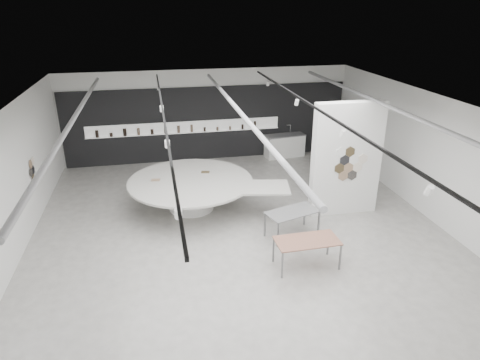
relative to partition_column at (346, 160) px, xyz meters
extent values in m
cube|color=#ADAAA3|center=(-3.50, -1.00, -1.80)|extent=(12.00, 14.00, 0.01)
cube|color=silver|center=(-3.50, -1.00, 2.01)|extent=(12.00, 14.00, 0.01)
cube|color=white|center=(-3.50, 6.01, 0.10)|extent=(12.00, 0.01, 3.80)
cube|color=white|center=(2.50, -1.00, 0.10)|extent=(0.01, 14.00, 3.80)
cube|color=white|center=(-9.51, -1.00, 0.10)|extent=(0.01, 14.00, 3.80)
cylinder|color=#939396|center=(-7.70, -0.50, 1.82)|extent=(0.12, 12.00, 0.12)
cylinder|color=#939396|center=(-3.50, -0.50, 1.82)|extent=(0.12, 12.00, 0.12)
cylinder|color=#939396|center=(0.70, -0.50, 1.82)|extent=(0.12, 12.00, 0.12)
cube|color=black|center=(-5.50, -1.00, 1.90)|extent=(0.05, 13.00, 0.06)
cylinder|color=white|center=(-5.50, -6.00, 1.72)|extent=(0.11, 0.18, 0.21)
cylinder|color=white|center=(-5.50, -2.70, 1.72)|extent=(0.11, 0.18, 0.21)
cylinder|color=white|center=(-5.50, 0.60, 1.72)|extent=(0.11, 0.18, 0.21)
cylinder|color=white|center=(-5.50, 3.90, 1.72)|extent=(0.11, 0.18, 0.21)
cube|color=black|center=(-1.50, -1.00, 1.90)|extent=(0.05, 13.00, 0.06)
cylinder|color=white|center=(-1.50, -6.00, 1.72)|extent=(0.11, 0.18, 0.21)
cylinder|color=white|center=(-1.50, -2.70, 1.72)|extent=(0.11, 0.18, 0.21)
cylinder|color=white|center=(-1.50, 0.60, 1.72)|extent=(0.11, 0.18, 0.21)
cylinder|color=white|center=(-1.50, 3.90, 1.72)|extent=(0.11, 0.18, 0.21)
cylinder|color=#4B3D25|center=(-9.47, 1.50, -0.45)|extent=(0.03, 0.28, 0.28)
cylinder|color=white|center=(-9.47, 1.76, -0.45)|extent=(0.03, 0.28, 0.28)
cylinder|color=black|center=(-9.47, 1.63, -0.22)|extent=(0.03, 0.28, 0.28)
cylinder|color=black|center=(-9.47, 1.37, -0.22)|extent=(0.03, 0.28, 0.28)
cylinder|color=#917459|center=(-9.47, 1.50, 0.01)|extent=(0.03, 0.28, 0.28)
cylinder|color=silver|center=(-9.47, 1.76, 0.01)|extent=(0.03, 0.28, 0.28)
cube|color=black|center=(-3.50, 5.94, -0.25)|extent=(11.80, 0.10, 3.10)
cube|color=white|center=(-4.50, 5.87, -0.32)|extent=(8.00, 0.06, 0.46)
cube|color=white|center=(-4.50, 5.81, -0.54)|extent=(8.00, 0.18, 0.02)
cylinder|color=black|center=(-8.03, 5.81, -0.39)|extent=(0.13, 0.13, 0.29)
cylinder|color=black|center=(-7.49, 5.81, -0.46)|extent=(0.13, 0.13, 0.15)
cylinder|color=black|center=(-6.94, 5.81, -0.38)|extent=(0.14, 0.14, 0.30)
cylinder|color=brown|center=(-6.40, 5.81, -0.39)|extent=(0.12, 0.12, 0.29)
cylinder|color=black|center=(-5.86, 5.81, -0.43)|extent=(0.12, 0.12, 0.21)
cylinder|color=black|center=(-5.31, 5.81, -0.41)|extent=(0.10, 0.10, 0.25)
cylinder|color=brown|center=(-4.77, 5.81, -0.38)|extent=(0.12, 0.12, 0.30)
cylinder|color=brown|center=(-4.23, 5.81, -0.38)|extent=(0.10, 0.10, 0.31)
cylinder|color=black|center=(-3.69, 5.81, -0.45)|extent=(0.09, 0.09, 0.17)
cylinder|color=brown|center=(-3.14, 5.81, -0.45)|extent=(0.10, 0.10, 0.16)
cylinder|color=brown|center=(-2.60, 5.81, -0.46)|extent=(0.09, 0.09, 0.15)
cylinder|color=black|center=(-2.06, 5.81, -0.43)|extent=(0.09, 0.09, 0.21)
cylinder|color=black|center=(-1.51, 5.81, -0.38)|extent=(0.11, 0.11, 0.31)
cube|color=white|center=(0.00, 0.00, 0.00)|extent=(2.20, 0.35, 3.60)
cylinder|color=#917459|center=(0.00, -0.19, -0.20)|extent=(0.34, 0.03, 0.34)
cylinder|color=silver|center=(0.30, -0.19, -0.20)|extent=(0.34, 0.03, 0.34)
cylinder|color=#4B3D25|center=(-0.30, -0.19, -0.20)|extent=(0.34, 0.03, 0.34)
cylinder|color=white|center=(0.15, -0.19, 0.06)|extent=(0.34, 0.03, 0.34)
cylinder|color=black|center=(-0.15, -0.19, 0.06)|extent=(0.34, 0.03, 0.34)
cylinder|color=black|center=(0.15, -0.19, -0.46)|extent=(0.34, 0.03, 0.34)
cylinder|color=#917459|center=(-0.15, -0.19, -0.46)|extent=(0.34, 0.03, 0.34)
cylinder|color=silver|center=(0.45, -0.19, 0.06)|extent=(0.34, 0.03, 0.34)
cylinder|color=#4B3D25|center=(0.00, -0.19, 0.32)|extent=(0.34, 0.03, 0.34)
cylinder|color=white|center=(-0.30, -0.19, 0.32)|extent=(0.34, 0.03, 0.34)
cylinder|color=white|center=(-4.75, 1.22, -1.33)|extent=(1.70, 1.70, 0.95)
cylinder|color=beige|center=(-4.75, 1.22, -0.82)|extent=(4.70, 4.70, 0.07)
cube|color=beige|center=(-2.67, 0.25, -0.82)|extent=(1.96, 1.43, 0.06)
cube|color=#917459|center=(-5.84, 1.43, -0.78)|extent=(0.31, 0.25, 0.01)
cube|color=#4B3D25|center=(-4.18, 1.79, -0.78)|extent=(0.31, 0.25, 0.01)
cube|color=#905D4A|center=(-2.19, -2.70, -1.06)|extent=(1.63, 0.85, 0.03)
cube|color=slate|center=(-2.94, -3.08, -1.44)|extent=(0.04, 0.04, 0.73)
cube|color=slate|center=(-2.96, -2.35, -1.44)|extent=(0.04, 0.04, 0.73)
cube|color=slate|center=(-1.41, -3.04, -1.44)|extent=(0.04, 0.04, 0.73)
cube|color=slate|center=(-1.43, -2.31, -1.44)|extent=(0.04, 0.04, 0.73)
cube|color=slate|center=(-2.06, -1.13, -1.04)|extent=(1.67, 1.17, 0.03)
cube|color=slate|center=(-2.64, -1.67, -1.43)|extent=(0.05, 0.05, 0.74)
cube|color=slate|center=(-2.84, -1.03, -1.43)|extent=(0.05, 0.05, 0.74)
cube|color=slate|center=(-1.28, -1.24, -1.43)|extent=(0.05, 0.05, 0.74)
cube|color=slate|center=(-1.48, -0.60, -1.43)|extent=(0.05, 0.05, 0.74)
cube|color=white|center=(-0.24, 5.53, -1.32)|extent=(1.77, 0.86, 0.95)
cube|color=slate|center=(-0.24, 5.53, -0.83)|extent=(1.81, 0.91, 0.03)
cylinder|color=silver|center=(0.06, 5.73, -0.62)|extent=(0.03, 0.03, 0.38)
cylinder|color=silver|center=(-0.03, 5.72, -0.44)|extent=(0.17, 0.05, 0.03)
camera|label=1|loc=(-5.73, -11.51, 4.52)|focal=32.00mm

